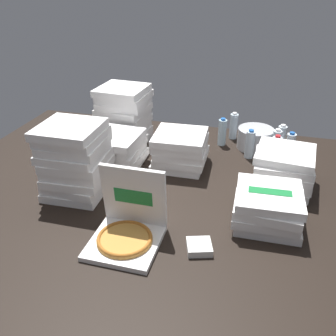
% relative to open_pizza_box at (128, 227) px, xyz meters
% --- Properties ---
extents(ground_plane, '(3.20, 2.40, 0.02)m').
position_rel_open_pizza_box_xyz_m(ground_plane, '(0.09, 0.48, -0.09)').
color(ground_plane, black).
extents(open_pizza_box, '(0.36, 0.37, 0.39)m').
position_rel_open_pizza_box_xyz_m(open_pizza_box, '(0.00, 0.00, 0.00)').
color(open_pizza_box, white).
rests_on(open_pizza_box, ground_plane).
extents(pizza_stack_center_near, '(0.40, 0.40, 0.26)m').
position_rel_open_pizza_box_xyz_m(pizza_stack_center_near, '(-0.38, 0.75, 0.05)').
color(pizza_stack_center_near, white).
rests_on(pizza_stack_center_near, ground_plane).
extents(pizza_stack_left_far, '(0.39, 0.40, 0.26)m').
position_rel_open_pizza_box_xyz_m(pizza_stack_left_far, '(0.07, 0.88, 0.05)').
color(pizza_stack_left_far, white).
rests_on(pizza_stack_left_far, ground_plane).
extents(pizza_stack_right_mid, '(0.39, 0.40, 0.26)m').
position_rel_open_pizza_box_xyz_m(pizza_stack_right_mid, '(0.79, 0.78, 0.05)').
color(pizza_stack_right_mid, white).
rests_on(pizza_stack_right_mid, ground_plane).
extents(pizza_stack_right_far, '(0.40, 0.40, 0.46)m').
position_rel_open_pizza_box_xyz_m(pizza_stack_right_far, '(-0.47, 1.17, 0.15)').
color(pizza_stack_right_far, white).
rests_on(pizza_stack_right_far, ground_plane).
extents(pizza_stack_left_mid, '(0.38, 0.38, 0.21)m').
position_rel_open_pizza_box_xyz_m(pizza_stack_left_mid, '(0.71, 0.35, 0.02)').
color(pizza_stack_left_mid, white).
rests_on(pizza_stack_left_mid, ground_plane).
extents(pizza_stack_right_near, '(0.39, 0.40, 0.46)m').
position_rel_open_pizza_box_xyz_m(pizza_stack_right_near, '(-0.48, 0.37, 0.15)').
color(pizza_stack_right_near, white).
rests_on(pizza_stack_right_near, ground_plane).
extents(ice_bucket, '(0.28, 0.28, 0.16)m').
position_rel_open_pizza_box_xyz_m(ice_bucket, '(0.58, 1.33, -0.00)').
color(ice_bucket, '#B7BABF').
rests_on(ice_bucket, ground_plane).
extents(water_bottle_0, '(0.07, 0.07, 0.23)m').
position_rel_open_pizza_box_xyz_m(water_bottle_0, '(0.74, 1.22, 0.03)').
color(water_bottle_0, white).
rests_on(water_bottle_0, ground_plane).
extents(water_bottle_1, '(0.07, 0.07, 0.23)m').
position_rel_open_pizza_box_xyz_m(water_bottle_1, '(0.77, 1.31, 0.03)').
color(water_bottle_1, white).
rests_on(water_bottle_1, ground_plane).
extents(water_bottle_2, '(0.07, 0.07, 0.23)m').
position_rel_open_pizza_box_xyz_m(water_bottle_2, '(0.74, 1.10, 0.03)').
color(water_bottle_2, silver).
rests_on(water_bottle_2, ground_plane).
extents(water_bottle_3, '(0.07, 0.07, 0.23)m').
position_rel_open_pizza_box_xyz_m(water_bottle_3, '(0.84, 1.18, 0.03)').
color(water_bottle_3, white).
rests_on(water_bottle_3, ground_plane).
extents(water_bottle_4, '(0.07, 0.07, 0.23)m').
position_rel_open_pizza_box_xyz_m(water_bottle_4, '(0.54, 1.15, 0.03)').
color(water_bottle_4, silver).
rests_on(water_bottle_4, ground_plane).
extents(water_bottle_5, '(0.07, 0.07, 0.23)m').
position_rel_open_pizza_box_xyz_m(water_bottle_5, '(0.31, 1.33, 0.03)').
color(water_bottle_5, silver).
rests_on(water_bottle_5, ground_plane).
extents(water_bottle_6, '(0.07, 0.07, 0.23)m').
position_rel_open_pizza_box_xyz_m(water_bottle_6, '(0.39, 1.48, 0.03)').
color(water_bottle_6, silver).
rests_on(water_bottle_6, ground_plane).
extents(napkin_pile, '(0.16, 0.16, 0.04)m').
position_rel_open_pizza_box_xyz_m(napkin_pile, '(0.38, 0.02, -0.06)').
color(napkin_pile, white).
rests_on(napkin_pile, ground_plane).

